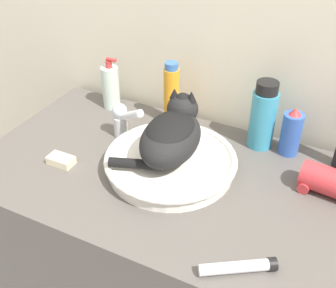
% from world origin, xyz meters
% --- Properties ---
extents(wall_back, '(8.00, 0.05, 2.40)m').
position_xyz_m(wall_back, '(0.00, 0.69, 1.20)').
color(wall_back, beige).
rests_on(wall_back, ground_plane).
extents(vanity_counter, '(1.07, 0.64, 0.85)m').
position_xyz_m(vanity_counter, '(0.00, 0.32, 0.43)').
color(vanity_counter, '#56514C').
rests_on(vanity_counter, ground_plane).
extents(sink_basin, '(0.38, 0.38, 0.05)m').
position_xyz_m(sink_basin, '(0.03, 0.34, 0.88)').
color(sink_basin, white).
rests_on(sink_basin, vanity_counter).
extents(cat, '(0.22, 0.28, 0.16)m').
position_xyz_m(cat, '(0.02, 0.35, 0.97)').
color(cat, black).
rests_on(cat, sink_basin).
extents(faucet, '(0.13, 0.08, 0.14)m').
position_xyz_m(faucet, '(-0.18, 0.42, 0.92)').
color(faucet, silver).
rests_on(faucet, vanity_counter).
extents(spray_bottle_trigger, '(0.06, 0.06, 0.16)m').
position_xyz_m(spray_bottle_trigger, '(0.31, 0.57, 0.92)').
color(spray_bottle_trigger, '#335BB7').
rests_on(spray_bottle_trigger, vanity_counter).
extents(mouthwash_bottle, '(0.08, 0.08, 0.22)m').
position_xyz_m(mouthwash_bottle, '(0.22, 0.57, 0.96)').
color(mouthwash_bottle, teal).
rests_on(mouthwash_bottle, vanity_counter).
extents(soap_pump_bottle, '(0.06, 0.06, 0.19)m').
position_xyz_m(soap_pump_bottle, '(-0.32, 0.57, 0.93)').
color(soap_pump_bottle, silver).
rests_on(soap_pump_bottle, vanity_counter).
extents(shampoo_bottle_tall, '(0.05, 0.05, 0.22)m').
position_xyz_m(shampoo_bottle_tall, '(-0.09, 0.57, 0.96)').
color(shampoo_bottle_tall, orange).
rests_on(shampoo_bottle_tall, vanity_counter).
extents(cream_tube, '(0.16, 0.12, 0.03)m').
position_xyz_m(cream_tube, '(0.32, 0.08, 0.87)').
color(cream_tube, silver).
rests_on(cream_tube, vanity_counter).
extents(hair_dryer, '(0.16, 0.10, 0.08)m').
position_xyz_m(hair_dryer, '(0.44, 0.43, 0.89)').
color(hair_dryer, '#C63338').
rests_on(hair_dryer, vanity_counter).
extents(soap_bar, '(0.08, 0.05, 0.02)m').
position_xyz_m(soap_bar, '(-0.27, 0.22, 0.86)').
color(soap_bar, beige).
rests_on(soap_bar, vanity_counter).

